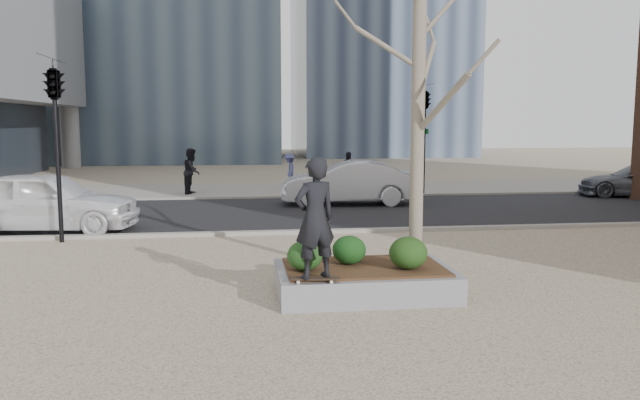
{
  "coord_description": "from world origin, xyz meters",
  "views": [
    {
      "loc": [
        -1.14,
        -10.35,
        2.94
      ],
      "look_at": [
        0.5,
        2.0,
        1.4
      ],
      "focal_mm": 35.0,
      "sensor_mm": 36.0,
      "label": 1
    }
  ],
  "objects": [
    {
      "name": "police_car",
      "position": [
        -6.27,
        7.12,
        0.85
      ],
      "size": [
        5.04,
        2.49,
        1.65
      ],
      "primitive_type": "imported",
      "rotation": [
        0.0,
        0.0,
        1.46
      ],
      "color": "white",
      "rests_on": "street"
    },
    {
      "name": "car_silver",
      "position": [
        2.81,
        11.66,
        0.81
      ],
      "size": [
        4.91,
        2.06,
        1.58
      ],
      "primitive_type": "imported",
      "rotation": [
        0.0,
        0.0,
        4.63
      ],
      "color": "#9FA1A7",
      "rests_on": "street"
    },
    {
      "name": "pedestrian_a",
      "position": [
        -3.02,
        15.91,
        0.96
      ],
      "size": [
        0.88,
        1.04,
        1.88
      ],
      "primitive_type": "imported",
      "rotation": [
        0.0,
        0.0,
        1.37
      ],
      "color": "black",
      "rests_on": "far_sidewalk"
    },
    {
      "name": "pedestrian_c",
      "position": [
        3.66,
        16.31,
        0.86
      ],
      "size": [
        1.06,
        0.78,
        1.68
      ],
      "primitive_type": "imported",
      "rotation": [
        0.0,
        0.0,
        2.71
      ],
      "color": "black",
      "rests_on": "far_sidewalk"
    },
    {
      "name": "planter",
      "position": [
        1.0,
        0.0,
        0.23
      ],
      "size": [
        3.0,
        2.0,
        0.45
      ],
      "primitive_type": "cube",
      "color": "gray",
      "rests_on": "ground"
    },
    {
      "name": "skateboard",
      "position": [
        0.04,
        -0.86,
        0.49
      ],
      "size": [
        0.8,
        0.28,
        0.08
      ],
      "primitive_type": null,
      "rotation": [
        0.0,
        0.0,
        -0.1
      ],
      "color": "black",
      "rests_on": "planter"
    },
    {
      "name": "planter_mulch",
      "position": [
        1.0,
        0.0,
        0.47
      ],
      "size": [
        2.7,
        1.7,
        0.04
      ],
      "primitive_type": "cube",
      "color": "#382314",
      "rests_on": "planter"
    },
    {
      "name": "sycamore_tree",
      "position": [
        2.0,
        0.3,
        3.79
      ],
      "size": [
        2.8,
        2.8,
        6.6
      ],
      "primitive_type": null,
      "color": "gray",
      "rests_on": "planter_mulch"
    },
    {
      "name": "shrub_middle",
      "position": [
        0.77,
        0.17,
        0.74
      ],
      "size": [
        0.59,
        0.59,
        0.5
      ],
      "primitive_type": "ellipsoid",
      "color": "#123A12",
      "rests_on": "planter_mulch"
    },
    {
      "name": "shrub_left",
      "position": [
        -0.05,
        -0.21,
        0.74
      ],
      "size": [
        0.59,
        0.59,
        0.51
      ],
      "primitive_type": "ellipsoid",
      "color": "#133E17",
      "rests_on": "planter_mulch"
    },
    {
      "name": "pedestrian_b",
      "position": [
        1.19,
        17.75,
        0.8
      ],
      "size": [
        0.64,
        1.04,
        1.56
      ],
      "primitive_type": "imported",
      "rotation": [
        0.0,
        0.0,
        4.65
      ],
      "color": "#474A7F",
      "rests_on": "far_sidewalk"
    },
    {
      "name": "skateboarder",
      "position": [
        0.04,
        -0.86,
        1.47
      ],
      "size": [
        0.81,
        0.67,
        1.9
      ],
      "primitive_type": "imported",
      "rotation": [
        0.0,
        0.0,
        3.51
      ],
      "color": "black",
      "rests_on": "skateboard"
    },
    {
      "name": "traffic_light_far",
      "position": [
        6.5,
        14.6,
        2.25
      ],
      "size": [
        0.6,
        2.48,
        4.5
      ],
      "primitive_type": null,
      "color": "black",
      "rests_on": "ground"
    },
    {
      "name": "street",
      "position": [
        0.0,
        10.0,
        0.01
      ],
      "size": [
        60.0,
        8.0,
        0.02
      ],
      "primitive_type": "cube",
      "color": "black",
      "rests_on": "ground"
    },
    {
      "name": "shrub_right",
      "position": [
        1.69,
        -0.33,
        0.77
      ],
      "size": [
        0.65,
        0.65,
        0.55
      ],
      "primitive_type": "ellipsoid",
      "color": "#193812",
      "rests_on": "planter_mulch"
    },
    {
      "name": "traffic_light_near",
      "position": [
        -5.5,
        5.6,
        2.25
      ],
      "size": [
        0.6,
        2.48,
        4.5
      ],
      "primitive_type": null,
      "color": "black",
      "rests_on": "ground"
    },
    {
      "name": "car_third",
      "position": [
        14.68,
        12.49,
        0.66
      ],
      "size": [
        4.79,
        3.17,
        1.29
      ],
      "primitive_type": "imported",
      "rotation": [
        0.0,
        0.0,
        4.37
      ],
      "color": "#4F535A",
      "rests_on": "street"
    },
    {
      "name": "ground",
      "position": [
        0.0,
        0.0,
        0.0
      ],
      "size": [
        120.0,
        120.0,
        0.0
      ],
      "primitive_type": "plane",
      "color": "#BEAE8C",
      "rests_on": "ground"
    },
    {
      "name": "far_sidewalk",
      "position": [
        0.0,
        17.0,
        0.01
      ],
      "size": [
        60.0,
        6.0,
        0.02
      ],
      "primitive_type": "cube",
      "color": "gray",
      "rests_on": "ground"
    }
  ]
}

